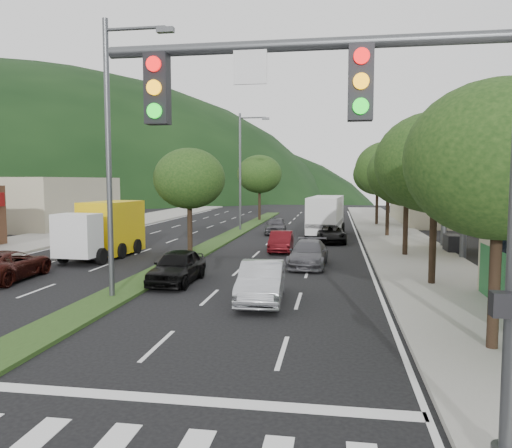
% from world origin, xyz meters
% --- Properties ---
extents(sidewalk_right, '(5.00, 90.00, 0.15)m').
position_xyz_m(sidewalk_right, '(12.50, 25.00, 0.07)').
color(sidewalk_right, gray).
rests_on(sidewalk_right, ground).
extents(sidewalk_left, '(6.00, 90.00, 0.15)m').
position_xyz_m(sidewalk_left, '(-13.00, 25.00, 0.07)').
color(sidewalk_left, gray).
rests_on(sidewalk_left, ground).
extents(median, '(1.60, 56.00, 0.12)m').
position_xyz_m(median, '(0.00, 28.00, 0.06)').
color(median, '#203613').
rests_on(median, ground).
extents(traffic_signal, '(6.12, 0.40, 7.00)m').
position_xyz_m(traffic_signal, '(9.03, -1.54, 4.65)').
color(traffic_signal, '#47494C').
rests_on(traffic_signal, ground).
extents(bldg_left_far, '(9.00, 14.00, 4.60)m').
position_xyz_m(bldg_left_far, '(-19.00, 34.00, 2.30)').
color(bldg_left_far, '#AFA98B').
rests_on(bldg_left_far, ground).
extents(bldg_right_far, '(10.00, 16.00, 5.20)m').
position_xyz_m(bldg_right_far, '(19.50, 44.00, 2.60)').
color(bldg_right_far, '#AFA98B').
rests_on(bldg_right_far, ground).
extents(tree_r_a, '(4.60, 4.60, 6.63)m').
position_xyz_m(tree_r_a, '(12.00, 4.00, 4.82)').
color(tree_r_a, black).
rests_on(tree_r_a, sidewalk_right).
extents(tree_r_b, '(4.80, 4.80, 6.94)m').
position_xyz_m(tree_r_b, '(12.00, 12.00, 5.04)').
color(tree_r_b, black).
rests_on(tree_r_b, sidewalk_right).
extents(tree_r_c, '(4.40, 4.40, 6.48)m').
position_xyz_m(tree_r_c, '(12.00, 20.00, 4.75)').
color(tree_r_c, black).
rests_on(tree_r_c, sidewalk_right).
extents(tree_r_d, '(5.00, 5.00, 7.17)m').
position_xyz_m(tree_r_d, '(12.00, 30.00, 5.18)').
color(tree_r_d, black).
rests_on(tree_r_d, sidewalk_right).
extents(tree_r_e, '(4.60, 4.60, 6.71)m').
position_xyz_m(tree_r_e, '(12.00, 40.00, 4.89)').
color(tree_r_e, black).
rests_on(tree_r_e, sidewalk_right).
extents(tree_med_near, '(4.00, 4.00, 6.02)m').
position_xyz_m(tree_med_near, '(0.00, 18.00, 4.43)').
color(tree_med_near, black).
rests_on(tree_med_near, median).
extents(tree_med_far, '(4.80, 4.80, 6.94)m').
position_xyz_m(tree_med_far, '(0.00, 44.00, 5.01)').
color(tree_med_far, black).
rests_on(tree_med_far, median).
extents(streetlight_near, '(2.60, 0.25, 10.00)m').
position_xyz_m(streetlight_near, '(0.21, 8.00, 5.58)').
color(streetlight_near, '#47494C').
rests_on(streetlight_near, ground).
extents(streetlight_mid, '(2.60, 0.25, 10.00)m').
position_xyz_m(streetlight_mid, '(0.21, 33.00, 5.58)').
color(streetlight_mid, '#47494C').
rests_on(streetlight_mid, ground).
extents(sedan_silver, '(1.74, 4.39, 1.42)m').
position_xyz_m(sedan_silver, '(5.50, 8.43, 0.71)').
color(sedan_silver, '#B1B4B9').
rests_on(sedan_silver, ground).
extents(suv_maroon, '(2.45, 4.83, 1.31)m').
position_xyz_m(suv_maroon, '(-6.05, 10.56, 0.65)').
color(suv_maroon, '#330F0B').
rests_on(suv_maroon, ground).
extents(car_queue_a, '(1.70, 4.14, 1.41)m').
position_xyz_m(car_queue_a, '(1.50, 11.06, 0.70)').
color(car_queue_a, black).
rests_on(car_queue_a, ground).
extents(car_queue_b, '(2.02, 4.55, 1.30)m').
position_xyz_m(car_queue_b, '(6.76, 16.06, 0.65)').
color(car_queue_b, '#4F4F54').
rests_on(car_queue_b, ground).
extents(car_queue_c, '(1.42, 3.81, 1.24)m').
position_xyz_m(car_queue_c, '(4.83, 21.06, 0.62)').
color(car_queue_c, '#510D12').
rests_on(car_queue_c, ground).
extents(car_queue_d, '(2.29, 4.41, 1.19)m').
position_xyz_m(car_queue_d, '(7.77, 26.06, 0.59)').
color(car_queue_d, black).
rests_on(car_queue_d, ground).
extents(car_queue_e, '(1.79, 4.05, 1.35)m').
position_xyz_m(car_queue_e, '(3.31, 31.06, 0.68)').
color(car_queue_e, '#444448').
rests_on(car_queue_e, ground).
extents(box_truck, '(2.81, 6.46, 3.12)m').
position_xyz_m(box_truck, '(-4.75, 17.34, 1.48)').
color(box_truck, silver).
rests_on(box_truck, ground).
extents(motorhome, '(3.05, 8.14, 3.06)m').
position_xyz_m(motorhome, '(7.35, 30.53, 1.63)').
color(motorhome, silver).
rests_on(motorhome, ground).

